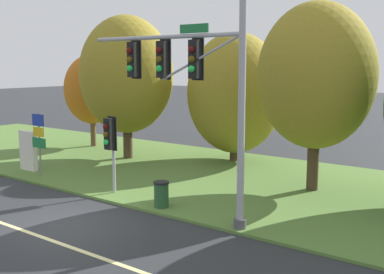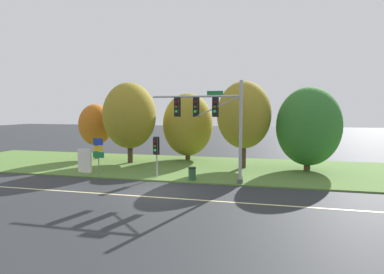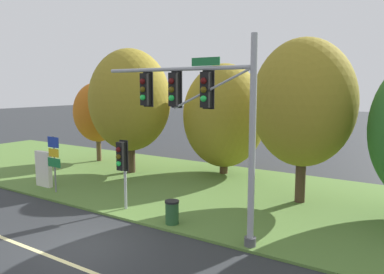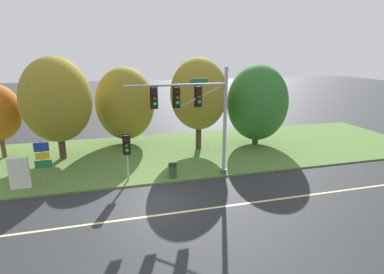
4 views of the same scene
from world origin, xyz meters
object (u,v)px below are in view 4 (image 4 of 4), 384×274
Objects in this scene: tree_behind_signpost at (125,104)px; trash_bin at (173,171)px; tree_left_of_mast at (56,100)px; info_kiosk at (19,173)px; pedestrian_signal_near_kerb at (127,147)px; traffic_signal_mast at (196,108)px; route_sign_post at (43,159)px; tree_tall_centre at (257,103)px; tree_mid_verge at (199,94)px.

tree_behind_signpost reaches higher than trash_bin.
tree_left_of_mast is 4.00× the size of info_kiosk.
tree_behind_signpost is (0.39, 8.50, 1.36)m from pedestrian_signal_near_kerb.
trash_bin is at bearing 171.37° from traffic_signal_mast.
tree_tall_centre is at bearing 18.03° from route_sign_post.
tree_behind_signpost is 9.54m from trash_bin.
tree_mid_verge reaches higher than trash_bin.
info_kiosk is (-1.46, 0.39, -0.89)m from route_sign_post.
tree_left_of_mast reaches higher than trash_bin.
traffic_signal_mast reaches higher than trash_bin.
traffic_signal_mast is 1.01× the size of tree_tall_centre.
tree_left_of_mast reaches higher than info_kiosk.
tree_mid_verge is 1.08× the size of tree_tall_centre.
tree_left_of_mast is (0.18, 5.46, 2.64)m from route_sign_post.
traffic_signal_mast is at bearing -107.74° from tree_mid_verge.
traffic_signal_mast is 2.29× the size of pedestrian_signal_near_kerb.
tree_behind_signpost reaches higher than route_sign_post.
route_sign_post is 1.75m from info_kiosk.
info_kiosk is at bearing 175.35° from trash_bin.
traffic_signal_mast is at bearing -66.55° from tree_behind_signpost.
tree_behind_signpost is (5.16, 8.36, 1.72)m from route_sign_post.
pedestrian_signal_near_kerb is at bearing 175.69° from trash_bin.
tree_mid_verge is (10.87, 5.18, 2.74)m from route_sign_post.
tree_left_of_mast is 1.10× the size of tree_tall_centre.
traffic_signal_mast is 3.68× the size of info_kiosk.
traffic_signal_mast is 0.93× the size of tree_mid_verge.
pedestrian_signal_near_kerb reaches higher than trash_bin.
tree_behind_signpost is at bearing 58.35° from route_sign_post.
tree_left_of_mast reaches higher than tree_tall_centre.
route_sign_post is at bearing -161.97° from tree_tall_centre.
route_sign_post is 1.52× the size of info_kiosk.
trash_bin is at bearing -4.65° from info_kiosk.
route_sign_post reaches higher than trash_bin.
tree_left_of_mast is 10.20m from trash_bin.
route_sign_post is 17.06m from tree_tall_centre.
route_sign_post is (-4.77, 0.13, -0.36)m from pedestrian_signal_near_kerb.
tree_behind_signpost is at bearing 105.38° from trash_bin.
tree_mid_verge is at bearing 72.26° from traffic_signal_mast.
trash_bin is (2.40, -8.71, -3.09)m from tree_behind_signpost.
info_kiosk is (-1.64, -5.07, -3.54)m from tree_left_of_mast.
tree_left_of_mast is 8.17× the size of trash_bin.
route_sign_post is at bearing 177.41° from trash_bin.
tree_left_of_mast is at bearing 179.24° from tree_tall_centre.
pedestrian_signal_near_kerb is 3.28m from trash_bin.
traffic_signal_mast is 11.12m from info_kiosk.
tree_tall_centre is (11.36, 5.38, 1.46)m from pedestrian_signal_near_kerb.
traffic_signal_mast is 1.04× the size of tree_behind_signpost.
pedestrian_signal_near_kerb is 8.43m from tree_mid_verge.
tree_tall_centre reaches higher than trash_bin.
tree_tall_centre is at bearing 15.45° from info_kiosk.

